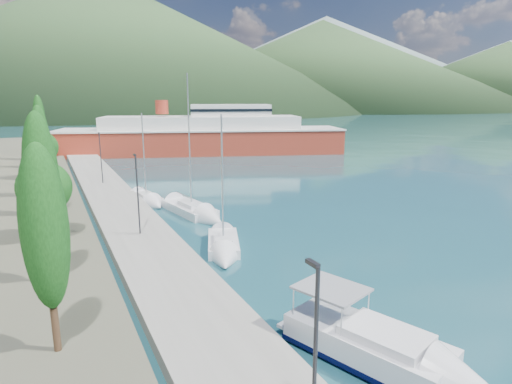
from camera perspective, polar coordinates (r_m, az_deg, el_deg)
ground at (r=137.30m, az=-20.23°, el=7.24°), size 1400.00×1400.00×0.00m
quay at (r=43.76m, az=-17.84°, el=-2.03°), size 5.00×88.00×0.80m
hills_far at (r=656.44m, az=-13.39°, el=18.08°), size 1480.00×900.00×180.00m
hills_near at (r=406.42m, az=-10.64°, el=17.78°), size 1010.00×520.00×115.00m
tree_row at (r=48.24m, az=-26.67°, el=4.83°), size 3.92×62.86×10.63m
lamp_posts at (r=32.59m, az=-15.34°, el=-0.10°), size 0.15×45.85×6.06m
motor_cruiser at (r=19.28m, az=19.03°, el=-20.86°), size 5.81×9.92×3.52m
sailboat_near at (r=30.48m, az=-4.28°, el=-8.00°), size 4.67×7.73×10.67m
sailboat_mid at (r=39.87m, az=-7.30°, el=-3.02°), size 4.15×10.08×14.08m
sailboat_far at (r=45.78m, az=-13.83°, el=-1.30°), size 3.07×7.19×10.25m
ferry at (r=85.70m, az=-7.02°, el=7.37°), size 55.83×28.87×10.93m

